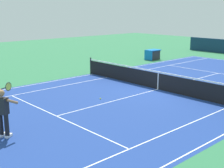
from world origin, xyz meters
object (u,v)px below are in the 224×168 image
Objects in this scene: tennis_net at (158,80)px; tennis_ball at (100,99)px; tennis_player_near at (3,110)px; equipment_cart_tarped at (153,55)px.

tennis_net is 177.27× the size of tennis_ball.
tennis_ball is at bearing -166.78° from tennis_player_near.
tennis_net reaches higher than equipment_cart_tarped.
equipment_cart_tarped is at bearing -150.91° from tennis_ball.
tennis_net is at bearing 169.78° from tennis_ball.
tennis_net is at bearing -176.09° from tennis_player_near.
tennis_player_near reaches higher than tennis_ball.
tennis_player_near reaches higher than tennis_net.
equipment_cart_tarped reaches higher than tennis_ball.
tennis_player_near is 5.49m from tennis_ball.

